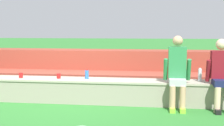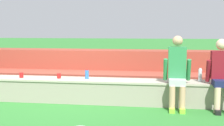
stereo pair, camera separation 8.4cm
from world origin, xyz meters
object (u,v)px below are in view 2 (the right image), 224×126
water_bottle_near_right (87,74)px  plastic_cup_middle (59,76)px  person_center (221,73)px  person_left_of_center (177,71)px  plastic_cup_right_end (21,75)px  water_bottle_near_left (200,75)px

water_bottle_near_right → plastic_cup_middle: size_ratio=1.97×
person_center → water_bottle_near_right: (-2.64, 0.30, -0.13)m
person_center → plastic_cup_middle: bearing=175.1°
person_left_of_center → plastic_cup_right_end: size_ratio=12.66×
person_left_of_center → person_center: bearing=1.9°
water_bottle_near_left → plastic_cup_middle: water_bottle_near_left is taller
person_left_of_center → water_bottle_near_right: person_left_of_center is taller
person_left_of_center → plastic_cup_right_end: (-3.25, 0.26, -0.19)m
person_left_of_center → water_bottle_near_right: size_ratio=6.87×
person_center → water_bottle_near_left: (-0.34, 0.32, -0.10)m
water_bottle_near_right → water_bottle_near_left: (2.30, 0.02, 0.03)m
person_left_of_center → water_bottle_near_left: person_left_of_center is taller
water_bottle_near_left → plastic_cup_middle: bearing=-179.3°
person_left_of_center → plastic_cup_right_end: 3.26m
person_left_of_center → plastic_cup_middle: bearing=172.8°
water_bottle_near_left → plastic_cup_middle: (-2.90, -0.04, -0.08)m
person_left_of_center → person_center: size_ratio=1.04×
person_center → water_bottle_near_right: bearing=173.6°
water_bottle_near_right → person_center: bearing=-6.4°
water_bottle_near_left → plastic_cup_right_end: size_ratio=2.43×
plastic_cup_right_end → plastic_cup_middle: bearing=3.1°
water_bottle_near_left → water_bottle_near_right: bearing=-179.5°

